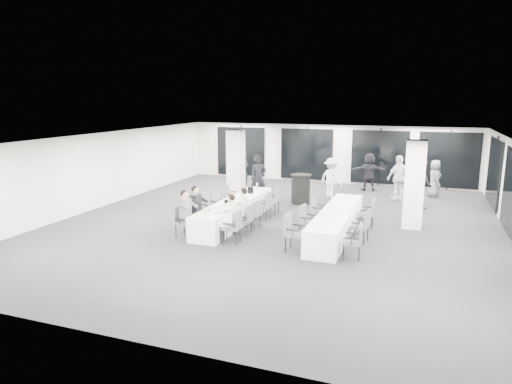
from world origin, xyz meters
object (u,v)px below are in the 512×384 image
chair_main_right_far (273,198)px  chair_side_left_far (317,208)px  chair_side_left_mid (306,218)px  standing_guest_a (258,175)px  banquet_table_side (336,223)px  cocktail_table (301,189)px  chair_main_left_mid (208,205)px  chair_side_right_mid (362,224)px  chair_main_right_second (246,218)px  ice_bucket_far (250,190)px  chair_side_right_far (369,211)px  chair_side_right_near (355,239)px  standing_guest_h (421,180)px  chair_main_right_fourth (265,204)px  standing_guest_c (331,175)px  standing_guest_g (243,168)px  standing_guest_d (399,175)px  chair_main_left_far (231,195)px  ice_bucket_near (228,203)px  banquet_table_main (235,212)px  chair_main_right_mid (254,212)px  standing_guest_f (369,169)px  chair_main_left_second (193,214)px  standing_guest_e (435,176)px  chair_main_left_fourth (219,203)px  chair_side_left_near (293,230)px  chair_main_left_near (183,219)px  chair_main_right_near (234,225)px

chair_main_right_far → chair_side_left_far: chair_main_right_far is taller
chair_side_left_mid → standing_guest_a: standing_guest_a is taller
banquet_table_side → cocktail_table: (-2.07, 3.68, 0.21)m
chair_main_left_mid → chair_side_right_mid: 5.09m
chair_main_right_second → ice_bucket_far: bearing=19.3°
chair_side_right_far → standing_guest_a: standing_guest_a is taller
chair_side_right_near → standing_guest_h: standing_guest_h is taller
chair_main_right_fourth → standing_guest_c: (1.40, 4.36, 0.39)m
chair_side_right_near → standing_guest_g: (-6.02, 7.36, 0.46)m
standing_guest_c → standing_guest_d: (2.66, 0.48, 0.10)m
banquet_table_side → standing_guest_c: size_ratio=2.68×
banquet_table_side → chair_side_right_near: (0.83, -1.97, 0.16)m
cocktail_table → ice_bucket_far: size_ratio=4.80×
chair_main_left_mid → standing_guest_g: bearing=-163.0°
chair_main_left_far → chair_main_right_far: size_ratio=0.95×
chair_side_right_far → ice_bucket_near: bearing=112.1°
banquet_table_main → banquet_table_side: bearing=-3.1°
chair_main_right_mid → chair_side_right_far: size_ratio=0.96×
standing_guest_c → standing_guest_f: 2.34m
chair_side_left_mid → chair_side_right_far: (1.66, 1.52, 0.00)m
chair_main_left_mid → chair_side_right_far: 5.22m
chair_main_left_far → chair_side_right_mid: bearing=53.5°
chair_side_left_far → chair_side_right_mid: 2.25m
chair_side_right_mid → ice_bucket_near: (-4.14, -0.12, 0.33)m
chair_main_left_second → chair_side_right_mid: size_ratio=1.06×
cocktail_table → chair_main_left_far: cocktail_table is taller
chair_main_right_second → standing_guest_e: 9.44m
standing_guest_c → chair_side_left_far: bearing=122.8°
chair_main_left_far → chair_main_left_fourth: bearing=-11.6°
chair_main_left_far → chair_side_left_near: chair_side_left_near is taller
standing_guest_e → chair_side_right_mid: bearing=145.7°
chair_main_left_far → chair_main_right_mid: bearing=27.8°
chair_main_right_mid → standing_guest_f: standing_guest_f is taller
chair_side_right_near → standing_guest_c: size_ratio=0.50×
chair_main_left_near → standing_guest_d: standing_guest_d is taller
chair_main_left_second → standing_guest_c: size_ratio=0.53×
chair_main_right_near → standing_guest_c: bearing=-17.6°
cocktail_table → chair_side_left_mid: cocktail_table is taller
chair_main_left_near → standing_guest_g: size_ratio=0.48×
chair_main_right_mid → standing_guest_a: standing_guest_a is taller
chair_main_left_second → chair_main_left_fourth: chair_main_left_second is taller
cocktail_table → chair_main_right_far: 1.99m
standing_guest_g → chair_main_right_mid: bearing=-45.7°
chair_side_left_far → standing_guest_d: standing_guest_d is taller
chair_side_right_mid → ice_bucket_far: size_ratio=3.91×
chair_side_left_near → standing_guest_f: standing_guest_f is taller
chair_main_right_mid → standing_guest_g: bearing=37.6°
chair_main_left_far → banquet_table_side: bearing=54.8°
chair_main_right_near → standing_guest_g: bearing=13.5°
chair_side_left_mid → chair_side_right_far: bearing=142.2°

